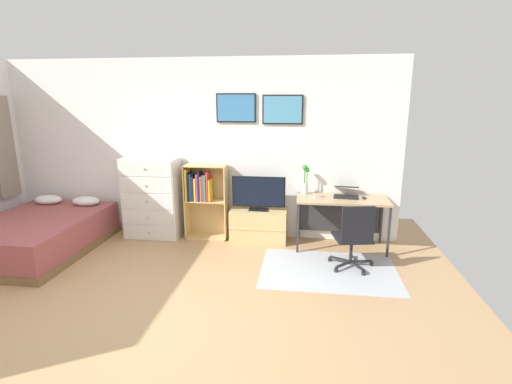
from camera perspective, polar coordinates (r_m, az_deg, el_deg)
name	(u,v)px	position (r m, az deg, el deg)	size (l,w,h in m)	color
ground_plane	(136,313)	(4.22, -17.57, -16.88)	(7.20, 7.20, 0.00)	tan
wall_back_with_posters	(199,149)	(5.97, -8.58, 6.43)	(6.12, 0.09, 2.70)	white
area_rug	(329,270)	(4.99, 10.82, -11.40)	(1.70, 1.20, 0.01)	#B2B7BC
bed	(38,234)	(6.22, -29.81, -5.48)	(1.47, 2.00, 0.62)	brown
dresser	(153,198)	(6.07, -15.23, -0.86)	(0.84, 0.46, 1.24)	white
bookshelf	(203,195)	(5.86, -7.96, -0.38)	(0.64, 0.30, 1.14)	tan
tv_stand	(259,225)	(5.77, 0.41, -5.01)	(0.84, 0.41, 0.49)	tan
television	(259,194)	(5.61, 0.39, -0.25)	(0.79, 0.16, 0.51)	black
desk	(341,206)	(5.63, 12.68, -2.01)	(1.28, 0.61, 0.74)	tan
office_chair	(354,235)	(4.91, 14.50, -6.28)	(0.58, 0.57, 0.86)	#232326
laptop	(346,192)	(5.63, 13.35, -0.02)	(0.38, 0.40, 0.15)	black
computer_mouse	(364,198)	(5.56, 15.86, -0.81)	(0.06, 0.10, 0.03)	#262628
bamboo_vase	(305,180)	(5.63, 7.39, 1.86)	(0.11, 0.09, 0.43)	silver
wine_glass	(314,189)	(5.42, 8.70, 0.49)	(0.07, 0.07, 0.18)	silver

